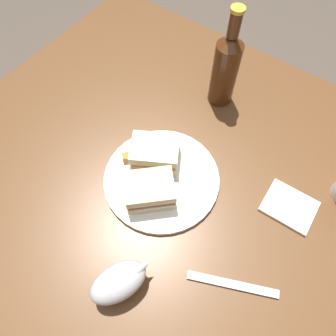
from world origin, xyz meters
name	(u,v)px	position (x,y,z in m)	size (l,w,h in m)	color
ground_plane	(171,246)	(0.00, 0.00, 0.00)	(6.00, 6.00, 0.00)	#4C4238
dining_table	(172,219)	(0.00, 0.00, 0.35)	(1.13, 0.96, 0.70)	brown
plate	(162,179)	(-0.01, -0.04, 0.71)	(0.27, 0.27, 0.01)	white
sandwich_half_left	(155,153)	(-0.05, -0.01, 0.74)	(0.13, 0.12, 0.06)	beige
sandwich_half_right	(150,190)	(0.00, -0.09, 0.75)	(0.13, 0.13, 0.06)	beige
potato_wedge_front	(141,188)	(-0.03, -0.09, 0.73)	(0.05, 0.02, 0.02)	#AD702D
potato_wedge_middle	(141,172)	(-0.05, -0.06, 0.73)	(0.04, 0.02, 0.02)	#B77F33
potato_wedge_back	(146,168)	(-0.05, -0.05, 0.73)	(0.04, 0.02, 0.02)	gold
potato_wedge_left_edge	(131,157)	(-0.09, -0.04, 0.73)	(0.04, 0.02, 0.02)	#AD702D
gravy_boat	(119,282)	(0.07, -0.28, 0.75)	(0.11, 0.13, 0.07)	#B7B7BC
cider_bottle	(225,68)	(-0.03, 0.25, 0.81)	(0.06, 0.06, 0.26)	#47230F
napkin	(289,206)	(0.26, 0.07, 0.71)	(0.11, 0.09, 0.01)	silver
fork	(232,284)	(0.24, -0.15, 0.71)	(0.18, 0.02, 0.01)	silver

